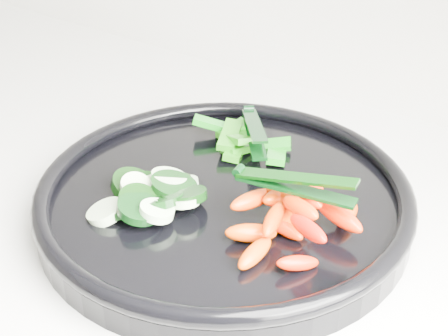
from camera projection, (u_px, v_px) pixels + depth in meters
The scene contains 6 objects.
veggie_tray at pixel (224, 197), 0.62m from camera, with size 0.43×0.43×0.04m.
cucumber_pile at pixel (151, 193), 0.61m from camera, with size 0.12×0.13×0.04m.
carrot_pile at pixel (293, 214), 0.56m from camera, with size 0.12×0.15×0.05m.
pepper_pile at pixel (243, 140), 0.70m from camera, with size 0.13×0.09×0.04m.
tong_carrot at pixel (291, 183), 0.55m from camera, with size 0.11×0.04×0.02m.
tong_pepper at pixel (254, 128), 0.69m from camera, with size 0.08×0.10×0.02m.
Camera 1 is at (1.00, 1.26, 1.30)m, focal length 50.00 mm.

